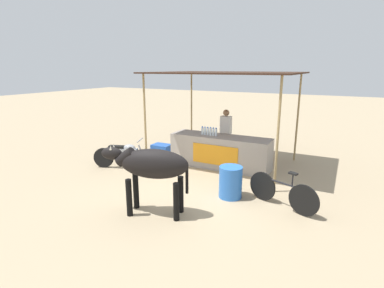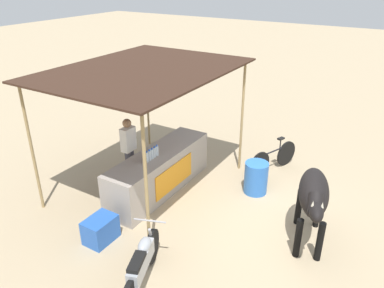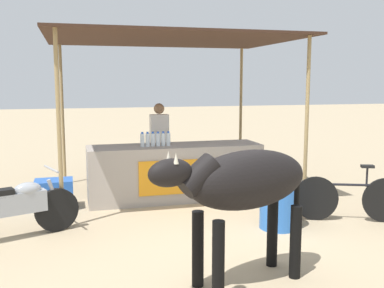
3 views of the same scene
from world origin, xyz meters
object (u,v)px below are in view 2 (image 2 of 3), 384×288
Objects in this scene: water_barrel at (256,178)px; bicycle_leaning at (273,158)px; vendor_behind_counter at (129,151)px; cooler_box at (101,230)px; cow at (313,196)px; stall_counter at (160,171)px; motorcycle_parked at (142,264)px.

water_barrel is 1.17m from bicycle_leaning.
vendor_behind_counter is at bearing 131.44° from bicycle_leaning.
cow reaches higher than cooler_box.
stall_counter is 2.89m from motorcycle_parked.
water_barrel is 0.40× the size of cow.
cooler_box is (-2.04, -0.10, -0.24)m from stall_counter.
motorcycle_parked is at bearing 174.43° from bicycle_leaning.
water_barrel is at bearing -7.55° from motorcycle_parked.
stall_counter is 2.20m from water_barrel.
vendor_behind_counter is 4.18m from cow.
motorcycle_parked is (-2.37, -2.20, -0.42)m from vendor_behind_counter.
cow is at bearing -127.04° from water_barrel.
cow is 1.08× the size of motorcycle_parked.
vendor_behind_counter is 3.26m from motorcycle_parked.
stall_counter is 0.85m from vendor_behind_counter.
cow reaches higher than water_barrel.
motorcycle_parked is (-3.56, 0.47, 0.06)m from water_barrel.
stall_counter is 1.92× the size of bicycle_leaning.
cooler_box is at bearing 71.04° from motorcycle_parked.
motorcycle_parked is (-0.46, -1.35, 0.19)m from cooler_box.
water_barrel is 3.59m from motorcycle_parked.
cow is 3.18m from motorcycle_parked.
cooler_box is 0.35× the size of motorcycle_parked.
water_barrel is (1.06, -1.92, -0.11)m from stall_counter.
vendor_behind_counter reaches higher than motorcycle_parked.
motorcycle_parked is 1.10× the size of bicycle_leaning.
cow reaches higher than motorcycle_parked.
cow reaches higher than stall_counter.
bicycle_leaning reaches higher than water_barrel.
stall_counter reaches higher than cooler_box.
vendor_behind_counter is 1.05× the size of bicycle_leaning.
stall_counter is at bearing -80.26° from vendor_behind_counter.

